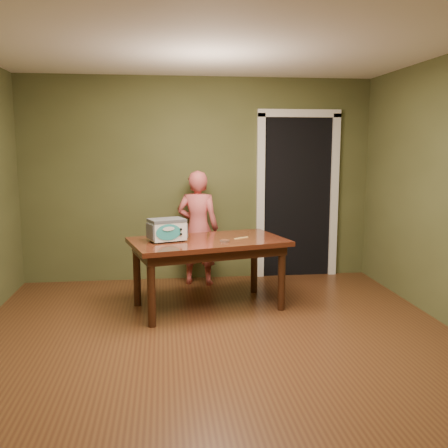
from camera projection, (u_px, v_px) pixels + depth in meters
The scene contains 8 objects.
floor at pixel (222, 354), 4.19m from camera, with size 5.00×5.00×0.00m, color #533017.
room_shell at pixel (222, 149), 3.92m from camera, with size 4.52×5.02×2.61m.
doorway at pixel (292, 195), 6.91m from camera, with size 1.10×0.66×2.25m.
dining_table at pixel (208, 249), 5.30m from camera, with size 1.77×1.26×0.75m.
toy_oven at pixel (167, 229), 5.18m from camera, with size 0.43×0.36×0.23m.
baking_pan at pixel (225, 241), 5.15m from camera, with size 0.10×0.10×0.02m.
spatula at pixel (241, 238), 5.35m from camera, with size 0.18×0.03×0.01m, color #D9B85E.
child at pixel (198, 228), 6.23m from camera, with size 0.52×0.34×1.44m, color #C45250.
Camera 1 is at (-0.46, -3.94, 1.72)m, focal length 40.00 mm.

